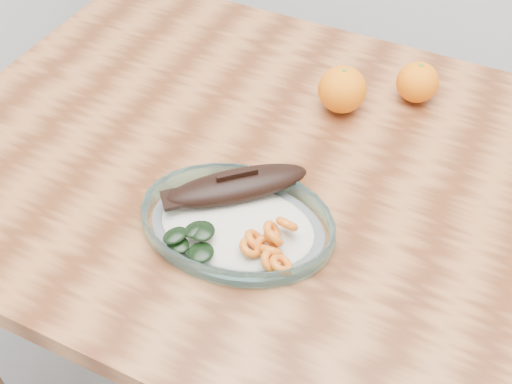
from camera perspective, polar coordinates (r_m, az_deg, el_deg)
dining_table at (r=1.05m, az=4.24°, el=-2.19°), size 1.20×0.80×0.75m
plated_meal at (r=0.89m, az=-1.69°, el=-2.51°), size 0.56×0.56×0.08m
orange_left at (r=1.08m, az=7.67°, el=9.02°), size 0.08×0.08×0.08m
orange_right at (r=1.13m, az=14.16°, el=9.44°), size 0.07×0.07×0.07m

